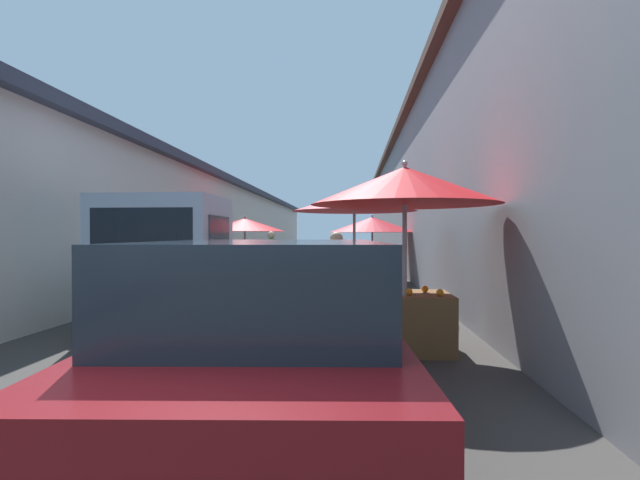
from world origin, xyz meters
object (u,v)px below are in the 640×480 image
Objects in this scene: fruit_stall_far_left at (354,215)px; plastic_stool at (330,271)px; fruit_stall_near_left at (407,211)px; hatchback_car at (269,339)px; vendor_by_crates at (336,273)px; delivery_truck at (180,262)px; fruit_stall_mid_lane at (245,230)px; fruit_stall_far_right at (372,230)px; vendor_in_shade at (271,255)px.

fruit_stall_far_left is 6.17m from plastic_stool.
plastic_stool is at bearing 8.45° from fruit_stall_near_left.
hatchback_car is at bearing -179.45° from plastic_stool.
delivery_truck is at bearing 86.25° from vendor_by_crates.
fruit_stall_mid_lane is 1.07× the size of fruit_stall_near_left.
fruit_stall_far_right is 6.00m from fruit_stall_far_left.
plastic_stool is at bearing 3.43° from vendor_by_crates.
hatchback_car is 0.81× the size of delivery_truck.
fruit_stall_far_right is at bearing 0.27° from fruit_stall_near_left.
delivery_truck is at bearing 155.29° from fruit_stall_far_right.
vendor_in_shade is at bearing -145.12° from fruit_stall_mid_lane.
fruit_stall_far_right reaches higher than delivery_truck.
hatchback_car is (-12.11, 1.25, -0.90)m from fruit_stall_far_right.
vendor_in_shade is at bearing 30.26° from fruit_stall_far_left.
fruit_stall_far_right is at bearing -6.51° from vendor_by_crates.
fruit_stall_far_right is 0.69× the size of hatchback_car.
delivery_truck is (-7.66, 3.52, -0.60)m from fruit_stall_far_right.
delivery_truck is 5.71m from vendor_in_shade.
vendor_by_crates is (-7.46, -3.16, -0.78)m from fruit_stall_mid_lane.
fruit_stall_far_left is 6.58m from fruit_stall_mid_lane.
fruit_stall_far_right is 4.07m from fruit_stall_mid_lane.
fruit_stall_far_right reaches higher than vendor_in_shade.
fruit_stall_far_right is 1.15× the size of fruit_stall_near_left.
fruit_stall_far_right is 1.89m from plastic_stool.
fruit_stall_far_left is at bearing -8.67° from vendor_by_crates.
fruit_stall_far_left is 1.60× the size of vendor_by_crates.
delivery_truck reaches higher than hatchback_car.
fruit_stall_far_left is 4.72m from vendor_in_shade.
fruit_stall_mid_lane is 5.95× the size of plastic_stool.
fruit_stall_near_left is at bearing -150.66° from vendor_by_crates.
fruit_stall_near_left is at bearing -171.55° from plastic_stool.
fruit_stall_near_left is 5.54× the size of plastic_stool.
fruit_stall_far_left reaches higher than vendor_in_shade.
fruit_stall_mid_lane is at bearing 22.99° from vendor_by_crates.
fruit_stall_far_right is 1.12× the size of fruit_stall_far_left.
fruit_stall_near_left is 2.12m from vendor_by_crates.
fruit_stall_far_right is 0.56× the size of delivery_truck.
fruit_stall_mid_lane is at bearing 31.64° from fruit_stall_far_left.
plastic_stool is at bearing 0.55° from hatchback_car.
fruit_stall_far_right is at bearing -88.13° from plastic_stool.
fruit_stall_near_left is at bearing -179.73° from fruit_stall_far_right.
vendor_in_shade is at bearing 21.63° from fruit_stall_near_left.
fruit_stall_far_right is 7.92m from vendor_by_crates.
vendor_in_shade reaches higher than plastic_stool.
hatchback_car is at bearing 153.75° from fruit_stall_near_left.
fruit_stall_mid_lane reaches higher than vendor_by_crates.
fruit_stall_near_left reaches higher than fruit_stall_far_left.
vendor_by_crates is at bearing -160.75° from vendor_in_shade.
fruit_stall_mid_lane is at bearing 24.20° from fruit_stall_near_left.
plastic_stool is at bearing -15.86° from delivery_truck.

